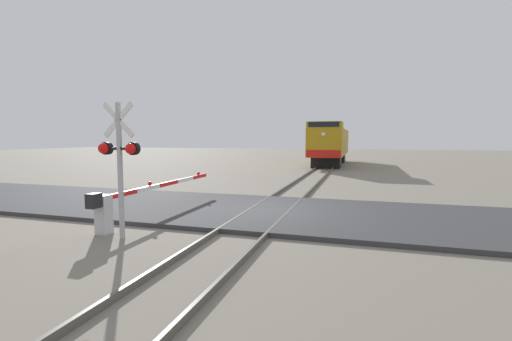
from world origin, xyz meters
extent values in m
plane|color=gray|center=(0.00, 0.00, 0.00)|extent=(160.00, 160.00, 0.00)
cube|color=#59544C|center=(-0.72, 0.00, 0.07)|extent=(0.08, 80.00, 0.15)
cube|color=#59544C|center=(0.72, 0.00, 0.07)|extent=(0.08, 80.00, 0.15)
cube|color=#38383A|center=(0.00, 0.00, 0.07)|extent=(36.00, 5.90, 0.14)
cube|color=black|center=(0.00, 21.35, 0.53)|extent=(2.58, 3.20, 1.05)
cube|color=black|center=(0.00, 29.25, 0.53)|extent=(2.58, 3.20, 1.05)
cube|color=#B28414|center=(0.00, 25.30, 2.34)|extent=(3.03, 14.36, 2.58)
cube|color=#B28414|center=(0.00, 19.55, 3.89)|extent=(2.97, 2.87, 0.52)
cube|color=black|center=(0.00, 18.09, 3.89)|extent=(2.58, 0.06, 0.42)
cube|color=red|center=(0.00, 18.08, 1.40)|extent=(2.88, 0.08, 0.64)
sphere|color=#F2EACC|center=(0.00, 18.07, 3.05)|extent=(0.36, 0.36, 0.36)
cylinder|color=#ADADB2|center=(-2.99, -4.14, 1.81)|extent=(0.14, 0.14, 3.63)
cube|color=white|center=(-2.99, -4.14, 3.18)|extent=(0.95, 0.04, 0.95)
cube|color=white|center=(-2.99, -4.14, 3.18)|extent=(0.95, 0.04, 0.95)
cube|color=black|center=(-2.99, -4.14, 2.43)|extent=(1.04, 0.08, 0.08)
sphere|color=red|center=(-3.41, -4.24, 2.43)|extent=(0.28, 0.28, 0.28)
sphere|color=red|center=(-2.57, -4.24, 2.43)|extent=(0.28, 0.28, 0.28)
cylinder|color=black|center=(-3.41, -4.12, 2.43)|extent=(0.34, 0.14, 0.34)
cylinder|color=black|center=(-2.57, -4.12, 2.43)|extent=(0.34, 0.14, 0.34)
cube|color=silver|center=(-3.78, -3.91, 0.55)|extent=(0.36, 0.36, 1.11)
cube|color=black|center=(-3.78, -4.26, 1.01)|extent=(0.28, 0.36, 0.40)
cube|color=red|center=(-3.78, -3.06, 1.01)|extent=(0.10, 1.30, 0.14)
cube|color=white|center=(-3.78, -1.76, 1.01)|extent=(0.10, 1.30, 0.14)
cube|color=red|center=(-3.78, -0.46, 1.01)|extent=(0.10, 1.30, 0.14)
cube|color=white|center=(-3.78, 0.84, 1.01)|extent=(0.10, 1.30, 0.14)
cube|color=red|center=(-3.78, 2.14, 1.01)|extent=(0.10, 1.30, 0.14)
sphere|color=red|center=(-3.78, -1.63, 1.15)|extent=(0.14, 0.14, 0.14)
sphere|color=red|center=(-3.78, 2.07, 1.15)|extent=(0.14, 0.14, 0.14)
camera|label=1|loc=(3.14, -11.90, 2.68)|focal=24.48mm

